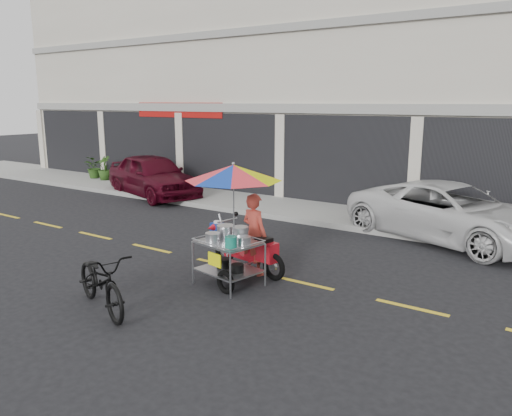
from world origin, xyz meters
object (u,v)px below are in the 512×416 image
Objects in this scene: near_bicycle at (101,281)px; maroon_sedan at (153,175)px; food_vendor_rig at (240,206)px; white_pickup at (451,213)px.

maroon_sedan is at bearing 60.89° from near_bicycle.
maroon_sedan reaches higher than near_bicycle.
maroon_sedan is 9.97m from near_bicycle.
food_vendor_rig is (1.02, 2.39, 0.93)m from near_bicycle.
food_vendor_rig reaches higher than near_bicycle.
maroon_sedan is at bearing 108.24° from white_pickup.
near_bicycle is at bearing -102.03° from food_vendor_rig.
white_pickup is at bearing -5.78° from near_bicycle.
white_pickup is (10.13, -0.09, -0.06)m from maroon_sedan.
maroon_sedan is at bearing 156.74° from food_vendor_rig.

